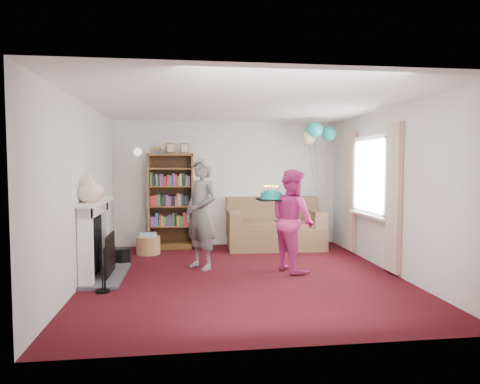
{
  "coord_description": "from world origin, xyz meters",
  "views": [
    {
      "loc": [
        -0.84,
        -6.14,
        1.64
      ],
      "look_at": [
        0.03,
        0.6,
        1.2
      ],
      "focal_mm": 32.0,
      "sensor_mm": 36.0,
      "label": 1
    }
  ],
  "objects": [
    {
      "name": "wall_right",
      "position": [
        2.26,
        0.0,
        1.25
      ],
      "size": [
        0.02,
        5.0,
        2.5
      ],
      "primitive_type": "cube",
      "color": "silver",
      "rests_on": "ground"
    },
    {
      "name": "fireplace",
      "position": [
        -2.09,
        0.19,
        0.51
      ],
      "size": [
        0.55,
        1.8,
        1.12
      ],
      "color": "#3F3F42",
      "rests_on": "ground"
    },
    {
      "name": "window_bay",
      "position": [
        2.21,
        0.6,
        1.2
      ],
      "size": [
        0.14,
        2.02,
        2.2
      ],
      "color": "white",
      "rests_on": "ground"
    },
    {
      "name": "person_magenta",
      "position": [
        0.79,
        0.21,
        0.78
      ],
      "size": [
        0.81,
        0.91,
        1.56
      ],
      "primitive_type": "imported",
      "rotation": [
        0.0,
        0.0,
        1.9
      ],
      "color": "#B22365",
      "rests_on": "ground"
    },
    {
      "name": "bookcase",
      "position": [
        -1.12,
        2.3,
        0.91
      ],
      "size": [
        0.87,
        0.42,
        2.05
      ],
      "color": "#472B14",
      "rests_on": "ground"
    },
    {
      "name": "wall_back",
      "position": [
        0.0,
        2.51,
        1.25
      ],
      "size": [
        4.5,
        0.02,
        2.5
      ],
      "primitive_type": "cube",
      "color": "silver",
      "rests_on": "ground"
    },
    {
      "name": "wall_left",
      "position": [
        -2.26,
        0.0,
        1.25
      ],
      "size": [
        0.02,
        5.0,
        2.5
      ],
      "primitive_type": "cube",
      "color": "silver",
      "rests_on": "ground"
    },
    {
      "name": "person_striped",
      "position": [
        -0.59,
        0.53,
        0.87
      ],
      "size": [
        0.72,
        0.75,
        1.73
      ],
      "primitive_type": "imported",
      "rotation": [
        0.0,
        0.0,
        -0.89
      ],
      "color": "black",
      "rests_on": "ground"
    },
    {
      "name": "wall_sconce",
      "position": [
        -1.75,
        2.36,
        1.88
      ],
      "size": [
        0.16,
        0.23,
        0.16
      ],
      "color": "gold",
      "rests_on": "ground"
    },
    {
      "name": "mantel_vase",
      "position": [
        -2.12,
        -0.15,
        1.32
      ],
      "size": [
        0.43,
        0.43,
        0.38
      ],
      "primitive_type": "imported",
      "rotation": [
        0.0,
        0.0,
        -0.2
      ],
      "color": "beige",
      "rests_on": "fireplace"
    },
    {
      "name": "ground",
      "position": [
        0.0,
        0.0,
        0.0
      ],
      "size": [
        5.0,
        5.0,
        0.0
      ],
      "primitive_type": "plane",
      "color": "black",
      "rests_on": "ground"
    },
    {
      "name": "sofa",
      "position": [
        0.9,
        2.08,
        0.36
      ],
      "size": [
        1.85,
        0.98,
        0.98
      ],
      "rotation": [
        0.0,
        0.0,
        -0.04
      ],
      "color": "brown",
      "rests_on": "ground"
    },
    {
      "name": "birthday_cake",
      "position": [
        0.46,
        0.25,
        1.16
      ],
      "size": [
        0.39,
        0.39,
        0.22
      ],
      "rotation": [
        0.0,
        0.0,
        0.08
      ],
      "color": "black",
      "rests_on": "ground"
    },
    {
      "name": "balloons",
      "position": [
        1.66,
        1.74,
        2.22
      ],
      "size": [
        0.62,
        0.67,
        1.73
      ],
      "color": "#3F3F3F",
      "rests_on": "ground"
    },
    {
      "name": "ceiling",
      "position": [
        0.0,
        0.0,
        2.5
      ],
      "size": [
        4.5,
        5.0,
        0.01
      ],
      "primitive_type": "cube",
      "color": "white",
      "rests_on": "wall_back"
    },
    {
      "name": "wicker_basket",
      "position": [
        -1.52,
        1.73,
        0.18
      ],
      "size": [
        0.43,
        0.43,
        0.39
      ],
      "rotation": [
        0.0,
        0.0,
        0.09
      ],
      "color": "#997047",
      "rests_on": "ground"
    }
  ]
}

